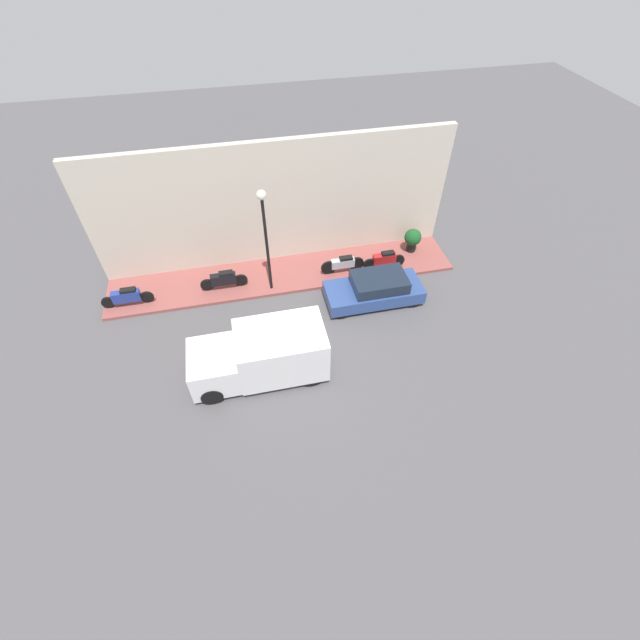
{
  "coord_description": "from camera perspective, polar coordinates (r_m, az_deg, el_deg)",
  "views": [
    {
      "loc": [
        -9.86,
        1.55,
        12.68
      ],
      "look_at": [
        1.27,
        -0.89,
        0.6
      ],
      "focal_mm": 24.0,
      "sensor_mm": 36.0,
      "label": 1
    }
  ],
  "objects": [
    {
      "name": "building_facade",
      "position": [
        18.95,
        -6.07,
        14.99
      ],
      "size": [
        0.3,
        15.29,
        5.6
      ],
      "color": "beige",
      "rests_on": "ground_plane"
    },
    {
      "name": "potted_plant",
      "position": [
        20.7,
        12.25,
        10.56
      ],
      "size": [
        0.79,
        0.79,
        1.15
      ],
      "color": "black",
      "rests_on": "sidewalk"
    },
    {
      "name": "delivery_van",
      "position": [
        15.07,
        -7.9,
        -4.64
      ],
      "size": [
        2.01,
        4.72,
        2.0
      ],
      "color": "white",
      "rests_on": "ground_plane"
    },
    {
      "name": "scooter_silver",
      "position": [
        19.19,
        3.08,
        7.51
      ],
      "size": [
        0.3,
        1.96,
        0.79
      ],
      "color": "#B7B7BF",
      "rests_on": "sidewalk"
    },
    {
      "name": "parked_car",
      "position": [
        18.0,
        7.34,
        4.09
      ],
      "size": [
        1.68,
        4.02,
        1.25
      ],
      "color": "#2D4784",
      "rests_on": "ground_plane"
    },
    {
      "name": "sidewalk",
      "position": [
        19.44,
        -4.87,
        6.04
      ],
      "size": [
        2.46,
        15.29,
        0.14
      ],
      "color": "#934C47",
      "rests_on": "ground_plane"
    },
    {
      "name": "ground_plane",
      "position": [
        16.13,
        -2.14,
        -5.17
      ],
      "size": [
        60.0,
        60.0,
        0.0
      ],
      "primitive_type": "plane",
      "color": "#514F51"
    },
    {
      "name": "motorcycle_black",
      "position": [
        18.79,
        -12.7,
        5.28
      ],
      "size": [
        0.3,
        2.0,
        0.85
      ],
      "color": "black",
      "rests_on": "sidewalk"
    },
    {
      "name": "motorcycle_red",
      "position": [
        19.58,
        8.59,
        7.97
      ],
      "size": [
        0.3,
        1.94,
        0.86
      ],
      "color": "#B21E1E",
      "rests_on": "sidewalk"
    },
    {
      "name": "streetlamp",
      "position": [
        16.76,
        -7.4,
        12.52
      ],
      "size": [
        0.38,
        0.38,
        4.67
      ],
      "color": "black",
      "rests_on": "sidewalk"
    },
    {
      "name": "motorcycle_blue",
      "position": [
        19.27,
        -24.37,
        2.86
      ],
      "size": [
        0.3,
        2.08,
        0.84
      ],
      "color": "navy",
      "rests_on": "sidewalk"
    }
  ]
}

